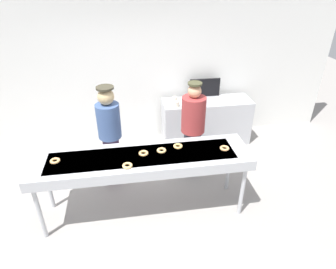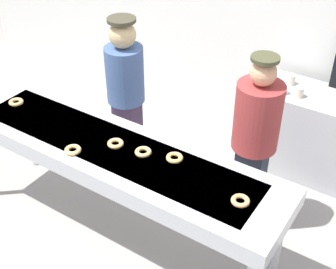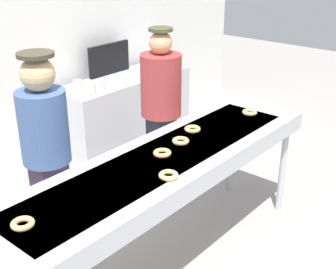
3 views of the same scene
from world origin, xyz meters
The scene contains 13 objects.
ground_plane centered at (0.00, 0.00, 0.00)m, with size 16.00×16.00×0.00m, color #9E9993.
fryer_conveyor centered at (0.00, 0.00, 0.89)m, with size 2.89×0.72×0.96m.
glazed_donut_0 centered at (1.12, -0.03, 0.98)m, with size 0.13×0.13×0.03m, color #E9AB68.
glazed_donut_1 centered at (0.02, 0.02, 0.98)m, with size 0.13×0.13×0.03m, color #EEB267.
glazed_donut_2 centered at (-1.10, 0.03, 0.98)m, with size 0.13×0.13×0.03m, color #EDB46C.
glazed_donut_3 centered at (-0.20, -0.22, 0.98)m, with size 0.13×0.13×0.03m, color #E1B46B.
glazed_donut_4 centered at (0.50, 0.12, 0.98)m, with size 0.13×0.13×0.03m, color #EEB863.
glazed_donut_5 centered at (0.26, 0.05, 0.98)m, with size 0.13×0.13×0.03m, color #DFB06A.
worker_baker centered at (0.87, 0.77, 0.95)m, with size 0.38×0.38×1.65m.
worker_assistant centered at (-0.43, 0.75, 0.96)m, with size 0.35×0.35×1.67m.
paper_cup_0 centered at (0.92, 1.65, 0.94)m, with size 0.09×0.09×0.10m, color beige.
paper_cup_1 centered at (0.76, 1.62, 0.94)m, with size 0.09×0.09×0.10m, color beige.
paper_cup_2 centered at (0.76, 1.84, 0.94)m, with size 0.09×0.09×0.10m, color beige.
Camera 2 is at (1.94, -2.17, 3.12)m, focal length 49.42 mm.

